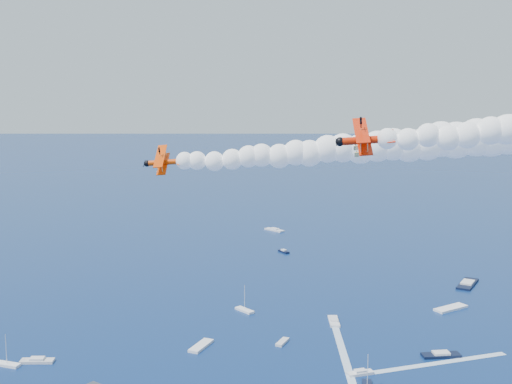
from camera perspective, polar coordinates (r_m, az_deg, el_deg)
The scene contains 5 objects.
biplane_lead at distance 88.49m, azimuth 9.71°, elevation 4.56°, with size 7.90×8.86×5.34m, color red, non-canonical shape.
biplane_trail at distance 105.25m, azimuth -8.14°, elevation 2.62°, with size 6.47×7.25×4.37m, color #EC4204, non-canonical shape.
smoke_trail_trail at distance 104.89m, azimuth 9.91°, elevation 3.95°, with size 59.22×36.15×12.06m, color white, non-canonical shape.
spectator_boats at distance 191.62m, azimuth 14.21°, elevation -11.73°, with size 228.77×181.06×0.70m.
boat_wakes at distance 200.36m, azimuth 20.17°, elevation -11.19°, with size 88.62×142.90×0.04m.
Camera 1 is at (47.08, -61.19, 67.47)m, focal length 45.08 mm.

